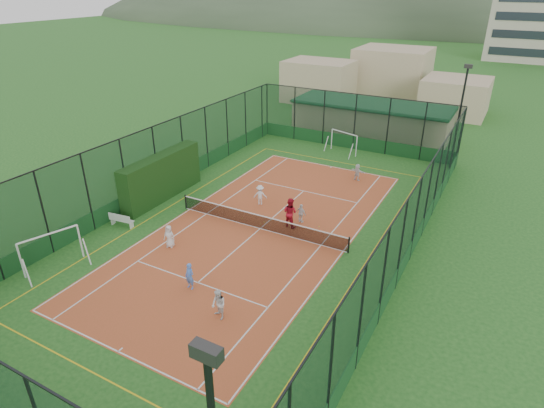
{
  "coord_description": "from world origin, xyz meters",
  "views": [
    {
      "loc": [
        12.48,
        -21.3,
        13.99
      ],
      "look_at": [
        0.14,
        1.29,
        1.2
      ],
      "focal_mm": 30.0,
      "sensor_mm": 36.0,
      "label": 1
    }
  ],
  "objects": [
    {
      "name": "coach",
      "position": [
        1.47,
        1.2,
        0.97
      ],
      "size": [
        1.06,
        0.9,
        1.92
      ],
      "primitive_type": "imported",
      "rotation": [
        0.0,
        0.0,
        2.94
      ],
      "color": "red",
      "rests_on": "court_slab"
    },
    {
      "name": "court_slab",
      "position": [
        0.0,
        0.0,
        0.01
      ],
      "size": [
        11.17,
        23.97,
        0.01
      ],
      "primitive_type": "cube",
      "color": "#A55324",
      "rests_on": "ground"
    },
    {
      "name": "hedge_left",
      "position": [
        -8.3,
        0.64,
        1.58
      ],
      "size": [
        1.08,
        7.21,
        3.15
      ],
      "primitive_type": "cube",
      "color": "black",
      "rests_on": "ground"
    },
    {
      "name": "child_near_mid",
      "position": [
        -0.04,
        -6.93,
        0.72
      ],
      "size": [
        0.56,
        0.4,
        1.43
      ],
      "primitive_type": "imported",
      "rotation": [
        0.0,
        0.0,
        -0.11
      ],
      "color": "#4F81E0",
      "rests_on": "court_slab"
    },
    {
      "name": "child_near_left",
      "position": [
        -3.54,
        -4.33,
        0.7
      ],
      "size": [
        0.75,
        0.58,
        1.37
      ],
      "primitive_type": "imported",
      "rotation": [
        0.0,
        0.0,
        0.24
      ],
      "color": "silver",
      "rests_on": "court_slab"
    },
    {
      "name": "tennis_net",
      "position": [
        0.0,
        0.0,
        0.53
      ],
      "size": [
        11.67,
        0.12,
        1.06
      ],
      "primitive_type": null,
      "color": "black",
      "rests_on": "ground"
    },
    {
      "name": "white_bench",
      "position": [
        -7.8,
        -3.84,
        0.46
      ],
      "size": [
        1.66,
        0.64,
        0.91
      ],
      "primitive_type": null,
      "rotation": [
        0.0,
        0.0,
        0.12
      ],
      "color": "white",
      "rests_on": "ground"
    },
    {
      "name": "ground",
      "position": [
        0.0,
        0.0,
        0.0
      ],
      "size": [
        300.0,
        300.0,
        0.0
      ],
      "primitive_type": "plane",
      "color": "#1D561D",
      "rests_on": "ground"
    },
    {
      "name": "futsal_goal_near",
      "position": [
        -7.65,
        -8.92,
        1.01
      ],
      "size": [
        3.26,
        1.94,
        2.02
      ],
      "primitive_type": null,
      "rotation": [
        0.0,
        0.0,
        1.22
      ],
      "color": "white",
      "rests_on": "ground"
    },
    {
      "name": "distant_hills",
      "position": [
        0.0,
        150.0,
        0.0
      ],
      "size": [
        200.0,
        60.0,
        24.0
      ],
      "primitive_type": null,
      "color": "#384C33",
      "rests_on": "ground"
    },
    {
      "name": "futsal_goal_far",
      "position": [
        -0.4,
        15.59,
        0.93
      ],
      "size": [
        3.01,
        1.71,
        1.86
      ],
      "primitive_type": null,
      "rotation": [
        0.0,
        0.0,
        -0.32
      ],
      "color": "white",
      "rests_on": "ground"
    },
    {
      "name": "clubhouse",
      "position": [
        0.0,
        22.0,
        1.57
      ],
      "size": [
        15.2,
        7.2,
        3.15
      ],
      "primitive_type": null,
      "color": "tan",
      "rests_on": "ground"
    },
    {
      "name": "child_far_back",
      "position": [
        2.74,
        10.22,
        0.66
      ],
      "size": [
        1.27,
        0.66,
        1.31
      ],
      "primitive_type": "imported",
      "rotation": [
        0.0,
        0.0,
        2.91
      ],
      "color": "white",
      "rests_on": "court_slab"
    },
    {
      "name": "child_far_left",
      "position": [
        -1.7,
        2.97,
        0.72
      ],
      "size": [
        1.05,
        0.83,
        1.43
      ],
      "primitive_type": "imported",
      "rotation": [
        0.0,
        0.0,
        3.51
      ],
      "color": "silver",
      "rests_on": "court_slab"
    },
    {
      "name": "child_far_right",
      "position": [
        1.86,
        1.99,
        0.64
      ],
      "size": [
        0.79,
        0.47,
        1.26
      ],
      "primitive_type": "imported",
      "rotation": [
        0.0,
        0.0,
        2.91
      ],
      "color": "white",
      "rests_on": "court_slab"
    },
    {
      "name": "perimeter_fence",
      "position": [
        0.0,
        0.0,
        2.5
      ],
      "size": [
        18.12,
        34.12,
        5.0
      ],
      "primitive_type": null,
      "color": "black",
      "rests_on": "ground"
    },
    {
      "name": "tennis_balls",
      "position": [
        -0.44,
        1.15,
        0.04
      ],
      "size": [
        6.63,
        1.5,
        0.07
      ],
      "color": "#CCE033",
      "rests_on": "court_slab"
    },
    {
      "name": "floodlight_ne",
      "position": [
        8.6,
        16.6,
        4.12
      ],
      "size": [
        0.6,
        0.26,
        8.25
      ],
      "primitive_type": null,
      "color": "black",
      "rests_on": "ground"
    },
    {
      "name": "child_near_right",
      "position": [
        2.51,
        -8.09,
        0.76
      ],
      "size": [
        0.9,
        0.82,
        1.5
      ],
      "primitive_type": "imported",
      "rotation": [
        0.0,
        0.0,
        -0.43
      ],
      "color": "white",
      "rests_on": "court_slab"
    }
  ]
}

